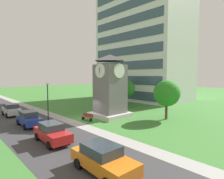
% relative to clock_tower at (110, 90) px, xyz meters
% --- Properties ---
extents(ground_plane, '(160.00, 160.00, 0.00)m').
position_rel_clock_tower_xyz_m(ground_plane, '(-1.37, -3.26, -3.85)').
color(ground_plane, '#3D7A33').
extents(street_asphalt, '(120.00, 7.20, 0.01)m').
position_rel_clock_tower_xyz_m(street_asphalt, '(-1.37, -10.03, -3.85)').
color(street_asphalt, '#38383A').
rests_on(street_asphalt, ground).
extents(kerb_strip, '(120.00, 1.60, 0.01)m').
position_rel_clock_tower_xyz_m(kerb_strip, '(-1.37, -5.63, -3.85)').
color(kerb_strip, '#9E9E99').
rests_on(kerb_strip, ground).
extents(office_building, '(20.79, 13.48, 25.60)m').
position_rel_clock_tower_xyz_m(office_building, '(-9.16, 19.53, 8.95)').
color(office_building, silver).
rests_on(office_building, ground).
extents(clock_tower, '(4.73, 4.73, 8.75)m').
position_rel_clock_tower_xyz_m(clock_tower, '(0.00, 0.00, 0.00)').
color(clock_tower, slate).
rests_on(clock_tower, ground).
extents(park_bench, '(1.85, 0.72, 0.88)m').
position_rel_clock_tower_xyz_m(park_bench, '(-0.37, -3.69, -3.39)').
color(park_bench, brown).
rests_on(park_bench, ground).
extents(street_lamp, '(0.36, 0.36, 4.95)m').
position_rel_clock_tower_xyz_m(street_lamp, '(-4.24, -7.23, -0.71)').
color(street_lamp, '#333338').
rests_on(street_lamp, ground).
extents(tree_by_building, '(3.07, 3.07, 4.94)m').
position_rel_clock_tower_xyz_m(tree_by_building, '(-3.40, 7.13, -0.47)').
color(tree_by_building, '#513823').
rests_on(tree_by_building, ground).
extents(tree_streetside, '(4.41, 4.41, 5.84)m').
position_rel_clock_tower_xyz_m(tree_streetside, '(-7.33, 8.95, -0.23)').
color(tree_streetside, '#513823').
rests_on(tree_streetside, ground).
extents(tree_near_tower, '(3.49, 3.49, 5.23)m').
position_rel_clock_tower_xyz_m(tree_near_tower, '(6.25, 4.47, -0.39)').
color(tree_near_tower, '#513823').
rests_on(tree_near_tower, ground).
extents(parked_car_silver, '(4.07, 2.08, 1.69)m').
position_rel_clock_tower_xyz_m(parked_car_silver, '(-10.30, -10.08, -3.00)').
color(parked_car_silver, silver).
rests_on(parked_car_silver, ground).
extents(parked_car_blue, '(4.33, 2.02, 1.69)m').
position_rel_clock_tower_xyz_m(parked_car_blue, '(-2.86, -10.15, -3.00)').
color(parked_car_blue, '#23389E').
rests_on(parked_car_blue, ground).
extents(parked_car_red, '(4.43, 2.06, 1.69)m').
position_rel_clock_tower_xyz_m(parked_car_red, '(3.90, -10.47, -2.99)').
color(parked_car_red, red).
rests_on(parked_car_red, ground).
extents(parked_car_orange, '(4.66, 2.18, 1.69)m').
position_rel_clock_tower_xyz_m(parked_car_orange, '(10.82, -10.45, -2.99)').
color(parked_car_orange, orange).
rests_on(parked_car_orange, ground).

